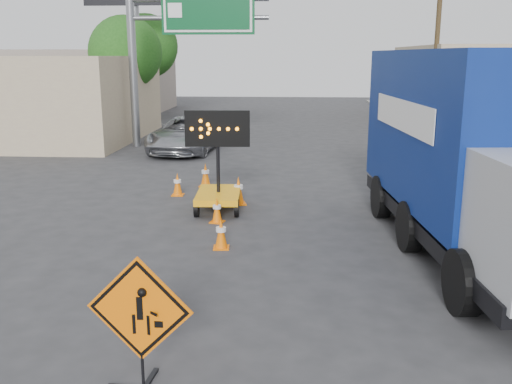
# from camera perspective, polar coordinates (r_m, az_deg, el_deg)

# --- Properties ---
(ground) EXTENTS (100.00, 100.00, 0.00)m
(ground) POSITION_cam_1_polar(r_m,az_deg,el_deg) (8.37, -1.41, -15.33)
(ground) COLOR #2D2D30
(ground) RESTS_ON ground
(curb_right) EXTENTS (0.40, 60.00, 0.12)m
(curb_right) POSITION_cam_1_polar(r_m,az_deg,el_deg) (23.56, 19.94, 2.99)
(curb_right) COLOR gray
(curb_right) RESTS_ON ground
(storefront_left_far) EXTENTS (12.00, 10.00, 4.40)m
(storefront_left_far) POSITION_cam_1_polar(r_m,az_deg,el_deg) (44.22, -17.13, 10.56)
(storefront_left_far) COLOR gray
(storefront_left_far) RESTS_ON ground
(building_right_far) EXTENTS (10.00, 14.00, 4.60)m
(building_right_far) POSITION_cam_1_polar(r_m,az_deg,el_deg) (39.31, 22.55, 9.98)
(building_right_far) COLOR tan
(building_right_far) RESTS_ON ground
(highway_gantry) EXTENTS (6.18, 0.38, 6.90)m
(highway_gantry) POSITION_cam_1_polar(r_m,az_deg,el_deg) (25.79, -7.82, 15.70)
(highway_gantry) COLOR slate
(highway_gantry) RESTS_ON ground
(utility_pole_far) EXTENTS (1.80, 0.26, 9.00)m
(utility_pole_far) POSITION_cam_1_polar(r_m,az_deg,el_deg) (32.14, 17.63, 14.06)
(utility_pole_far) COLOR #4A3920
(utility_pole_far) RESTS_ON ground
(tree_left_near) EXTENTS (3.71, 3.71, 6.03)m
(tree_left_near) POSITION_cam_1_polar(r_m,az_deg,el_deg) (30.57, -12.93, 13.43)
(tree_left_near) COLOR #4A3920
(tree_left_near) RESTS_ON ground
(tree_left_far) EXTENTS (4.10, 4.10, 6.66)m
(tree_left_far) POSITION_cam_1_polar(r_m,az_deg,el_deg) (38.55, -10.95, 14.12)
(tree_left_far) COLOR #4A3920
(tree_left_far) RESTS_ON ground
(construction_sign) EXTENTS (1.32, 0.94, 1.76)m
(construction_sign) POSITION_cam_1_polar(r_m,az_deg,el_deg) (7.14, -11.50, -12.62)
(construction_sign) COLOR black
(construction_sign) RESTS_ON ground
(arrow_board) EXTENTS (1.68, 1.93, 2.66)m
(arrow_board) POSITION_cam_1_polar(r_m,az_deg,el_deg) (15.14, -3.78, 0.38)
(arrow_board) COLOR #FFA90E
(arrow_board) RESTS_ON ground
(pickup_truck) EXTENTS (2.96, 5.50, 1.47)m
(pickup_truck) POSITION_cam_1_polar(r_m,az_deg,el_deg) (24.73, -6.91, 5.74)
(pickup_truck) COLOR #A6A8AD
(pickup_truck) RESTS_ON ground
(box_truck) EXTENTS (3.37, 8.93, 4.15)m
(box_truck) POSITION_cam_1_polar(r_m,az_deg,el_deg) (12.48, 21.08, 2.66)
(box_truck) COLOR black
(box_truck) RESTS_ON ground
(cone_a) EXTENTS (0.36, 0.36, 0.67)m
(cone_a) POSITION_cam_1_polar(r_m,az_deg,el_deg) (12.23, -3.51, -4.15)
(cone_a) COLOR #FF6E05
(cone_a) RESTS_ON ground
(cone_b) EXTENTS (0.39, 0.39, 0.63)m
(cone_b) POSITION_cam_1_polar(r_m,az_deg,el_deg) (14.10, -3.92, -1.82)
(cone_b) COLOR #FF6E05
(cone_b) RESTS_ON ground
(cone_c) EXTENTS (0.49, 0.49, 0.78)m
(cone_c) POSITION_cam_1_polar(r_m,az_deg,el_deg) (15.78, -1.77, 0.15)
(cone_c) COLOR #FF6E05
(cone_c) RESTS_ON ground
(cone_d) EXTENTS (0.34, 0.34, 0.68)m
(cone_d) POSITION_cam_1_polar(r_m,az_deg,el_deg) (16.95, -7.85, 0.78)
(cone_d) COLOR #FF6E05
(cone_d) RESTS_ON ground
(cone_e) EXTENTS (0.41, 0.41, 0.75)m
(cone_e) POSITION_cam_1_polar(r_m,az_deg,el_deg) (18.01, -5.07, 1.72)
(cone_e) COLOR #FF6E05
(cone_e) RESTS_ON ground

